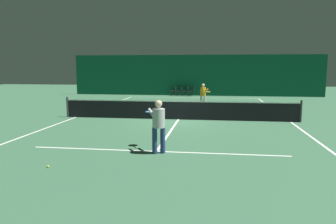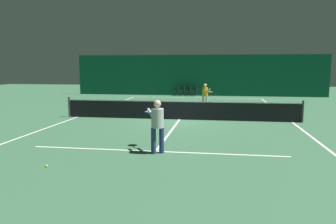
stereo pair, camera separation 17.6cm
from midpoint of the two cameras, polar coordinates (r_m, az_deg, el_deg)
name	(u,v)px [view 2 (the right image)]	position (r m, az deg, el deg)	size (l,w,h in m)	color
ground_plane	(180,120)	(16.68, 2.33, -1.32)	(60.00, 60.00, 0.00)	#386647
backdrop_curtain	(198,75)	(30.50, 5.37, 6.38)	(23.00, 0.12, 3.75)	#0F5138
court_line_baseline_far	(196,98)	(28.45, 5.05, 2.49)	(11.00, 0.10, 0.00)	white
court_line_service_far	(190,105)	(22.99, 4.14, 1.22)	(8.25, 0.10, 0.00)	white
court_line_service_near	(156,151)	(10.48, -1.67, -6.86)	(8.25, 0.10, 0.00)	white
court_line_sideline_left	(78,117)	(18.14, -15.21, -0.84)	(0.10, 23.80, 0.00)	white
court_line_sideline_right	(292,122)	(16.98, 21.12, -1.68)	(0.10, 23.80, 0.00)	white
court_line_centre	(180,119)	(16.68, 2.33, -1.31)	(0.10, 12.80, 0.00)	white
tennis_net	(180,110)	(16.61, 2.34, 0.42)	(12.00, 0.10, 1.07)	black
player_near	(157,122)	(10.09, -1.41, -1.82)	(0.92, 1.36, 1.66)	navy
player_far	(205,94)	(21.50, 6.74, 3.17)	(0.79, 1.35, 1.57)	beige
courtside_chair_0	(177,91)	(30.19, 1.76, 3.75)	(0.44, 0.44, 0.84)	#2D2D2D
courtside_chair_1	(183,91)	(30.13, 2.82, 3.74)	(0.44, 0.44, 0.84)	#2D2D2D
courtside_chair_2	(189,91)	(30.08, 3.88, 3.72)	(0.44, 0.44, 0.84)	#2D2D2D
courtside_chair_3	(195,91)	(30.04, 4.94, 3.71)	(0.44, 0.44, 0.84)	#2D2D2D
tennis_ball	(47,166)	(9.44, -19.88, -8.83)	(0.07, 0.07, 0.07)	#D1DB33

